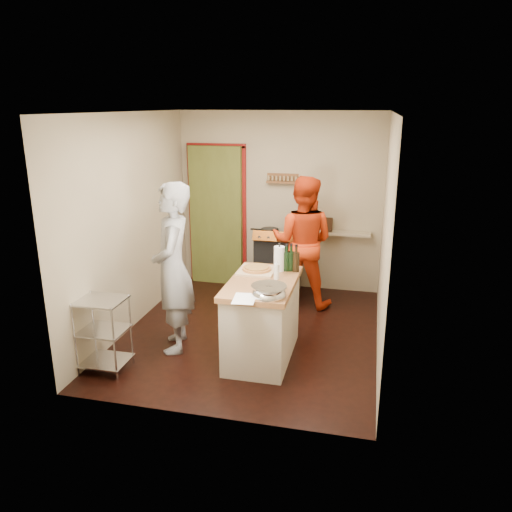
# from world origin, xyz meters

# --- Properties ---
(floor) EXTENTS (3.50, 3.50, 0.00)m
(floor) POSITION_xyz_m (0.00, 0.00, 0.00)
(floor) COLOR black
(floor) RESTS_ON ground
(back_wall) EXTENTS (3.00, 0.44, 2.60)m
(back_wall) POSITION_xyz_m (-0.64, 1.78, 1.13)
(back_wall) COLOR tan
(back_wall) RESTS_ON ground
(left_wall) EXTENTS (0.04, 3.50, 2.60)m
(left_wall) POSITION_xyz_m (-1.50, 0.00, 1.30)
(left_wall) COLOR tan
(left_wall) RESTS_ON ground
(right_wall) EXTENTS (0.04, 3.50, 2.60)m
(right_wall) POSITION_xyz_m (1.50, 0.00, 1.30)
(right_wall) COLOR tan
(right_wall) RESTS_ON ground
(ceiling) EXTENTS (3.00, 3.50, 0.02)m
(ceiling) POSITION_xyz_m (0.00, 0.00, 2.61)
(ceiling) COLOR white
(ceiling) RESTS_ON back_wall
(stove) EXTENTS (0.60, 0.63, 1.00)m
(stove) POSITION_xyz_m (0.05, 1.42, 0.45)
(stove) COLOR black
(stove) RESTS_ON ground
(wire_shelving) EXTENTS (0.48, 0.40, 0.80)m
(wire_shelving) POSITION_xyz_m (-1.28, -1.20, 0.44)
(wire_shelving) COLOR silver
(wire_shelving) RESTS_ON ground
(island) EXTENTS (0.69, 1.29, 1.20)m
(island) POSITION_xyz_m (0.26, -0.54, 0.47)
(island) COLOR #BCB3A0
(island) RESTS_ON ground
(person_stripe) EXTENTS (0.65, 0.80, 1.90)m
(person_stripe) POSITION_xyz_m (-0.75, -0.55, 0.95)
(person_stripe) COLOR silver
(person_stripe) RESTS_ON ground
(person_red) EXTENTS (0.92, 0.75, 1.79)m
(person_red) POSITION_xyz_m (0.45, 1.08, 0.89)
(person_red) COLOR red
(person_red) RESTS_ON ground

